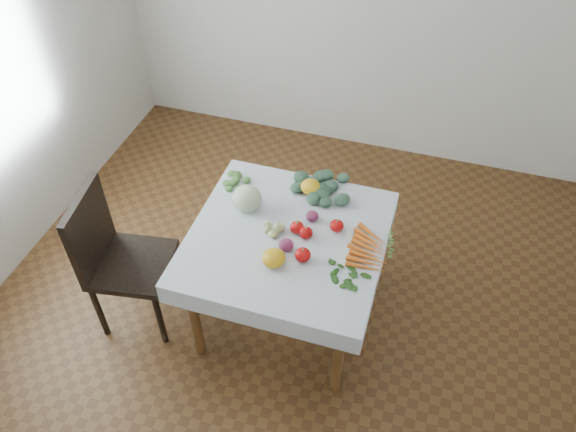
# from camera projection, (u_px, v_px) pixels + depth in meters

# --- Properties ---
(ground) EXTENTS (4.00, 4.00, 0.00)m
(ground) POSITION_uv_depth(u_px,v_px,m) (287.00, 313.00, 3.79)
(ground) COLOR brown
(table) EXTENTS (1.00, 1.00, 0.75)m
(table) POSITION_uv_depth(u_px,v_px,m) (287.00, 248.00, 3.33)
(table) COLOR brown
(table) RESTS_ON ground
(tablecloth) EXTENTS (1.12, 1.12, 0.01)m
(tablecloth) POSITION_uv_depth(u_px,v_px,m) (287.00, 236.00, 3.26)
(tablecloth) COLOR white
(tablecloth) RESTS_ON table
(chair) EXTENTS (0.52, 0.52, 1.02)m
(chair) POSITION_uv_depth(u_px,v_px,m) (114.00, 253.00, 3.39)
(chair) COLOR black
(chair) RESTS_ON ground
(cabbage) EXTENTS (0.19, 0.19, 0.16)m
(cabbage) POSITION_uv_depth(u_px,v_px,m) (247.00, 198.00, 3.37)
(cabbage) COLOR beige
(cabbage) RESTS_ON tablecloth
(tomato_a) EXTENTS (0.10, 0.10, 0.07)m
(tomato_a) POSITION_uv_depth(u_px,v_px,m) (306.00, 233.00, 3.23)
(tomato_a) COLOR red
(tomato_a) RESTS_ON tablecloth
(tomato_b) EXTENTS (0.11, 0.11, 0.07)m
(tomato_b) POSITION_uv_depth(u_px,v_px,m) (337.00, 226.00, 3.27)
(tomato_b) COLOR red
(tomato_b) RESTS_ON tablecloth
(tomato_c) EXTENTS (0.09, 0.09, 0.07)m
(tomato_c) POSITION_uv_depth(u_px,v_px,m) (297.00, 227.00, 3.26)
(tomato_c) COLOR red
(tomato_c) RESTS_ON tablecloth
(tomato_d) EXTENTS (0.09, 0.09, 0.08)m
(tomato_d) POSITION_uv_depth(u_px,v_px,m) (303.00, 255.00, 3.10)
(tomato_d) COLOR red
(tomato_d) RESTS_ON tablecloth
(heirloom_back) EXTENTS (0.14, 0.14, 0.09)m
(heirloom_back) POSITION_uv_depth(u_px,v_px,m) (311.00, 187.00, 3.50)
(heirloom_back) COLOR yellow
(heirloom_back) RESTS_ON tablecloth
(heirloom_front) EXTENTS (0.17, 0.17, 0.09)m
(heirloom_front) POSITION_uv_depth(u_px,v_px,m) (274.00, 258.00, 3.08)
(heirloom_front) COLOR yellow
(heirloom_front) RESTS_ON tablecloth
(onion_a) EXTENTS (0.10, 0.10, 0.06)m
(onion_a) POSITION_uv_depth(u_px,v_px,m) (312.00, 216.00, 3.33)
(onion_a) COLOR #591941
(onion_a) RESTS_ON tablecloth
(onion_b) EXTENTS (0.10, 0.10, 0.07)m
(onion_b) POSITION_uv_depth(u_px,v_px,m) (286.00, 245.00, 3.16)
(onion_b) COLOR #591941
(onion_b) RESTS_ON tablecloth
(tomatillo_cluster) EXTENTS (0.17, 0.10, 0.05)m
(tomatillo_cluster) POSITION_uv_depth(u_px,v_px,m) (274.00, 230.00, 3.26)
(tomatillo_cluster) COLOR #A3B468
(tomatillo_cluster) RESTS_ON tablecloth
(carrot_bunch) EXTENTS (0.23, 0.35, 0.03)m
(carrot_bunch) POSITION_uv_depth(u_px,v_px,m) (369.00, 250.00, 3.15)
(carrot_bunch) COLOR orange
(carrot_bunch) RESTS_ON tablecloth
(kale_bunch) EXTENTS (0.37, 0.35, 0.05)m
(kale_bunch) POSITION_uv_depth(u_px,v_px,m) (324.00, 188.00, 3.52)
(kale_bunch) COLOR #34563E
(kale_bunch) RESTS_ON tablecloth
(basil_bunch) EXTENTS (0.22, 0.19, 0.01)m
(basil_bunch) POSITION_uv_depth(u_px,v_px,m) (345.00, 277.00, 3.03)
(basil_bunch) COLOR #25541A
(basil_bunch) RESTS_ON tablecloth
(dill_bunch) EXTENTS (0.26, 0.19, 0.03)m
(dill_bunch) POSITION_uv_depth(u_px,v_px,m) (241.00, 185.00, 3.56)
(dill_bunch) COLOR #55843C
(dill_bunch) RESTS_ON tablecloth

